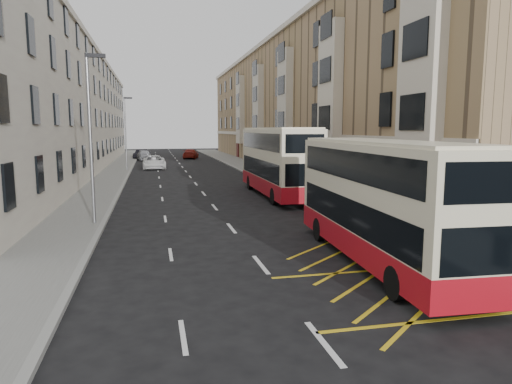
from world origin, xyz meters
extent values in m
plane|color=black|center=(0.00, 0.00, 0.00)|extent=(200.00, 200.00, 0.00)
cube|color=slate|center=(8.00, 30.00, 0.07)|extent=(4.00, 120.00, 0.15)
cube|color=slate|center=(-7.50, 30.00, 0.07)|extent=(3.00, 120.00, 0.15)
cube|color=gray|center=(6.00, 30.00, 0.07)|extent=(0.25, 120.00, 0.15)
cube|color=gray|center=(-6.00, 30.00, 0.07)|extent=(0.25, 120.00, 0.15)
cube|color=#997B59|center=(15.00, 45.50, 7.50)|extent=(10.00, 79.00, 15.00)
cube|color=beige|center=(9.97, 45.50, 4.00)|extent=(0.18, 79.00, 0.50)
cube|color=beige|center=(9.90, 45.50, 15.00)|extent=(0.40, 79.00, 0.50)
cube|color=beige|center=(9.65, 10.00, 7.50)|extent=(0.80, 3.20, 10.00)
cube|color=beige|center=(9.65, 22.00, 7.50)|extent=(0.80, 3.20, 10.00)
cube|color=beige|center=(9.65, 34.00, 7.50)|extent=(0.80, 3.20, 10.00)
cube|color=beige|center=(9.65, 46.00, 7.50)|extent=(0.80, 3.20, 10.00)
cube|color=beige|center=(9.65, 58.00, 7.50)|extent=(0.80, 3.20, 10.00)
cube|color=#4E1613|center=(9.95, 14.00, 1.70)|extent=(0.20, 1.60, 3.00)
cube|color=#4E1613|center=(9.95, 26.00, 1.70)|extent=(0.20, 1.60, 3.00)
cube|color=#4E1613|center=(9.95, 38.00, 1.70)|extent=(0.20, 1.60, 3.00)
cube|color=#4E1613|center=(9.95, 50.00, 1.70)|extent=(0.20, 1.60, 3.00)
cube|color=#4E1613|center=(9.95, 62.00, 1.70)|extent=(0.20, 1.60, 3.00)
cube|color=beige|center=(-13.50, 45.50, 6.50)|extent=(9.00, 79.00, 13.00)
cube|color=beige|center=(-8.97, 45.50, 13.00)|extent=(0.30, 79.00, 0.50)
cube|color=black|center=(7.56, 1.90, 1.45)|extent=(0.08, 0.08, 2.60)
cylinder|color=red|center=(6.25, 2.50, 0.65)|extent=(0.06, 0.06, 1.00)
cylinder|color=red|center=(6.25, 5.75, 0.65)|extent=(0.06, 0.06, 1.00)
cylinder|color=red|center=(6.25, 9.00, 0.65)|extent=(0.06, 0.06, 1.00)
cube|color=red|center=(6.25, 5.75, 1.13)|extent=(0.05, 6.50, 0.06)
cube|color=red|center=(6.25, 5.75, 0.70)|extent=(0.05, 6.50, 0.06)
cylinder|color=slate|center=(-6.40, 12.00, 4.15)|extent=(0.16, 0.16, 8.00)
cube|color=black|center=(-6.00, 12.00, 8.05)|extent=(0.90, 0.18, 0.18)
cylinder|color=slate|center=(-6.40, 42.00, 4.15)|extent=(0.16, 0.16, 8.00)
cube|color=black|center=(-6.00, 42.00, 8.05)|extent=(0.90, 0.18, 0.18)
cube|color=beige|center=(4.12, 3.32, 2.26)|extent=(3.00, 10.83, 3.85)
cube|color=#A80D18|center=(4.12, 3.32, 0.78)|extent=(3.03, 10.86, 0.88)
cube|color=black|center=(4.12, 3.32, 1.80)|extent=(2.99, 9.97, 1.07)
cube|color=black|center=(4.12, 3.32, 3.46)|extent=(2.99, 9.97, 0.97)
cube|color=beige|center=(4.12, 3.32, 4.23)|extent=(2.88, 10.39, 0.12)
cube|color=black|center=(4.41, 8.64, 1.85)|extent=(2.07, 0.19, 1.27)
cube|color=black|center=(4.41, 8.64, 3.85)|extent=(1.71, 0.17, 0.44)
cube|color=black|center=(3.84, -2.01, 1.85)|extent=(2.07, 0.19, 1.17)
cylinder|color=black|center=(3.20, 6.80, 0.49)|extent=(0.32, 0.99, 0.97)
cylinder|color=black|center=(5.40, 6.68, 0.49)|extent=(0.32, 0.99, 0.97)
cylinder|color=black|center=(2.84, -0.05, 0.49)|extent=(0.32, 0.99, 0.97)
cylinder|color=black|center=(5.04, -0.17, 0.49)|extent=(0.32, 0.99, 0.97)
cube|color=beige|center=(4.97, 19.74, 2.52)|extent=(2.85, 11.95, 4.28)
cube|color=#A80D18|center=(4.97, 19.74, 0.87)|extent=(2.88, 11.98, 0.97)
cube|color=black|center=(4.97, 19.74, 2.00)|extent=(2.88, 10.99, 1.19)
cube|color=black|center=(4.97, 19.74, 3.85)|extent=(2.88, 10.99, 1.08)
cube|color=beige|center=(4.97, 19.74, 4.70)|extent=(2.73, 11.47, 0.13)
cube|color=black|center=(5.04, 25.68, 2.06)|extent=(2.30, 0.11, 1.41)
cube|color=black|center=(5.04, 25.68, 4.28)|extent=(1.90, 0.11, 0.49)
cube|color=black|center=(4.90, 13.80, 2.06)|extent=(2.30, 0.11, 1.30)
cylinder|color=black|center=(3.79, 23.57, 0.54)|extent=(0.32, 1.09, 1.08)
cylinder|color=black|center=(6.24, 23.54, 0.54)|extent=(0.32, 1.09, 1.08)
cylinder|color=black|center=(3.70, 15.94, 0.54)|extent=(0.32, 1.09, 1.08)
cylinder|color=black|center=(6.15, 15.91, 0.54)|extent=(0.32, 1.09, 1.08)
imported|color=black|center=(7.01, 7.87, 1.11)|extent=(1.21, 0.77, 1.92)
imported|color=white|center=(-3.39, 44.19, 0.78)|extent=(2.66, 5.66, 1.56)
imported|color=#9EA0A5|center=(-4.75, 59.13, 0.80)|extent=(2.46, 4.90, 1.60)
imported|color=black|center=(-5.20, 63.10, 0.74)|extent=(2.69, 4.75, 1.48)
imported|color=#A22318|center=(2.38, 62.24, 0.73)|extent=(3.09, 5.39, 1.47)
camera|label=1|loc=(-3.55, -10.91, 4.67)|focal=32.00mm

